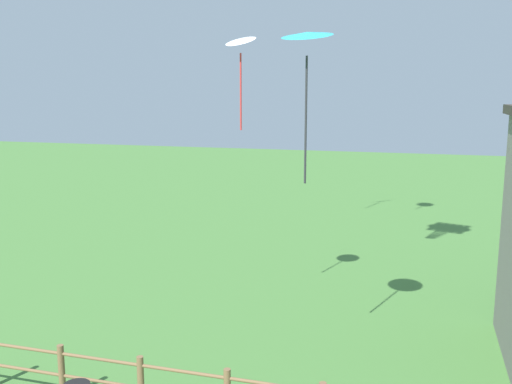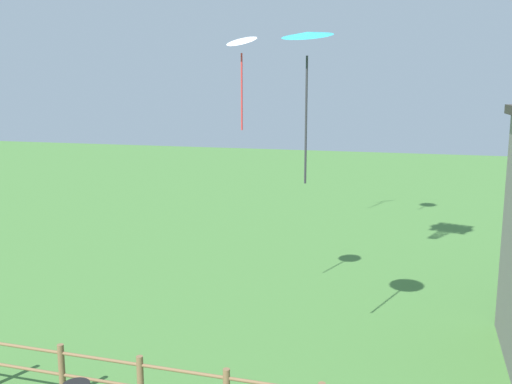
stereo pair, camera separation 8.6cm
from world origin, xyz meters
TOP-DOWN VIEW (x-y plane):
  - kite_white_delta at (-1.44, 12.69)m, footprint 1.10×1.08m
  - kite_cyan_delta at (0.89, 10.16)m, footprint 1.26×1.26m

SIDE VIEW (x-z plane):
  - kite_cyan_delta at x=0.89m, z-range 5.94..9.40m
  - kite_white_delta at x=-1.44m, z-range 6.47..9.08m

